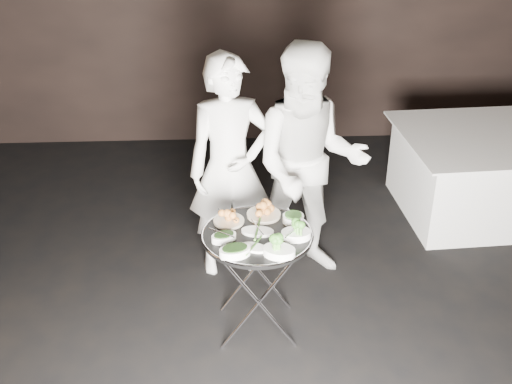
{
  "coord_description": "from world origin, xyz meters",
  "views": [
    {
      "loc": [
        -0.24,
        -2.97,
        2.85
      ],
      "look_at": [
        -0.06,
        0.52,
        0.95
      ],
      "focal_mm": 45.0,
      "sensor_mm": 36.0,
      "label": 1
    }
  ],
  "objects_px": {
    "serving_tray": "(257,235)",
    "dining_table": "(473,174)",
    "waiter_right": "(309,165)",
    "tray_stand": "(257,278)",
    "waiter_left": "(230,168)"
  },
  "relations": [
    {
      "from": "serving_tray",
      "to": "dining_table",
      "type": "bearing_deg",
      "value": 37.04
    },
    {
      "from": "waiter_right",
      "to": "tray_stand",
      "type": "bearing_deg",
      "value": -117.32
    },
    {
      "from": "waiter_left",
      "to": "serving_tray",
      "type": "bearing_deg",
      "value": -89.4
    },
    {
      "from": "dining_table",
      "to": "tray_stand",
      "type": "bearing_deg",
      "value": -142.96
    },
    {
      "from": "serving_tray",
      "to": "waiter_right",
      "type": "xyz_separation_m",
      "value": [
        0.4,
        0.68,
        0.14
      ]
    },
    {
      "from": "waiter_right",
      "to": "dining_table",
      "type": "xyz_separation_m",
      "value": [
        1.52,
        0.77,
        -0.51
      ]
    },
    {
      "from": "tray_stand",
      "to": "serving_tray",
      "type": "height_order",
      "value": "serving_tray"
    },
    {
      "from": "waiter_left",
      "to": "dining_table",
      "type": "height_order",
      "value": "waiter_left"
    },
    {
      "from": "serving_tray",
      "to": "dining_table",
      "type": "relative_size",
      "value": 0.55
    },
    {
      "from": "serving_tray",
      "to": "dining_table",
      "type": "distance_m",
      "value": 2.43
    },
    {
      "from": "waiter_right",
      "to": "waiter_left",
      "type": "bearing_deg",
      "value": 177.49
    },
    {
      "from": "waiter_left",
      "to": "waiter_right",
      "type": "distance_m",
      "value": 0.56
    },
    {
      "from": "serving_tray",
      "to": "waiter_right",
      "type": "relative_size",
      "value": 0.4
    },
    {
      "from": "serving_tray",
      "to": "dining_table",
      "type": "height_order",
      "value": "serving_tray"
    },
    {
      "from": "dining_table",
      "to": "serving_tray",
      "type": "bearing_deg",
      "value": -142.96
    }
  ]
}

